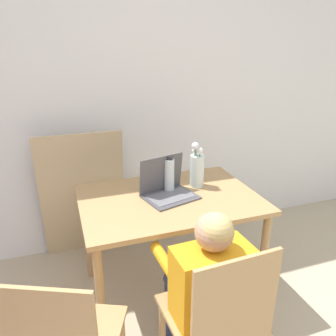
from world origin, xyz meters
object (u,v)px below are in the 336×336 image
laptop (167,187)px  water_bottle (169,175)px  person_seated (205,277)px  chair_occupied (217,322)px  flower_vase (197,168)px

laptop → water_bottle: laptop is taller
person_seated → laptop: bearing=-95.9°
water_bottle → person_seated: bearing=-95.9°
chair_occupied → water_bottle: water_bottle is taller
chair_occupied → water_bottle: (0.07, 0.84, 0.37)m
person_seated → laptop: size_ratio=2.70×
chair_occupied → laptop: bearing=-95.0°
chair_occupied → laptop: 0.84m
person_seated → laptop: 0.68m
person_seated → flower_vase: bearing=-113.2°
flower_vase → water_bottle: bearing=-174.7°
laptop → chair_occupied: bearing=-107.2°
chair_occupied → person_seated: (-0.01, 0.12, 0.15)m
person_seated → water_bottle: person_seated is taller
flower_vase → water_bottle: (-0.20, -0.02, -0.02)m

